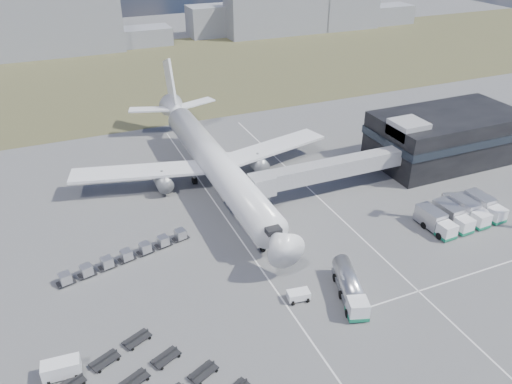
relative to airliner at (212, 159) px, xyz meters
name	(u,v)px	position (x,y,z in m)	size (l,w,h in m)	color
ground	(289,286)	(0.00, -32.38, -5.29)	(420.00, 420.00, 0.00)	#565659
grass_strip	(134,76)	(0.00, 77.62, -5.29)	(420.00, 90.00, 0.01)	#4E4B2F
lane_markings	(338,257)	(9.77, -29.38, -5.29)	(47.12, 110.00, 0.01)	silver
terminal	(446,136)	(47.77, -8.41, -0.04)	(30.40, 16.40, 11.00)	black
jet_bridge	(318,172)	(15.90, -11.95, -0.24)	(30.30, 3.80, 7.05)	#939399
airliner	(212,159)	(0.00, 0.00, 0.00)	(51.59, 64.53, 17.62)	white
skyline	(56,29)	(-19.11, 115.98, 3.40)	(296.65, 23.91, 23.93)	gray
fuel_tanker	(350,287)	(6.57, -37.52, -3.60)	(5.73, 10.74, 3.37)	white
pushback_tug	(298,296)	(-0.04, -35.35, -4.60)	(3.01, 1.69, 1.38)	white
utility_van	(62,369)	(-30.25, -36.19, -4.18)	(4.15, 1.88, 2.23)	white
catering_truck	(227,166)	(4.23, 3.56, -3.86)	(4.63, 6.61, 2.81)	white
service_trucks_near	(461,214)	(33.74, -28.89, -3.64)	(13.95, 8.10, 3.03)	white
service_trucks_far	(464,207)	(36.00, -27.21, -3.90)	(6.68, 7.45, 2.57)	white
uld_row	(126,255)	(-19.64, -17.57, -4.33)	(20.50, 6.30, 1.61)	black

